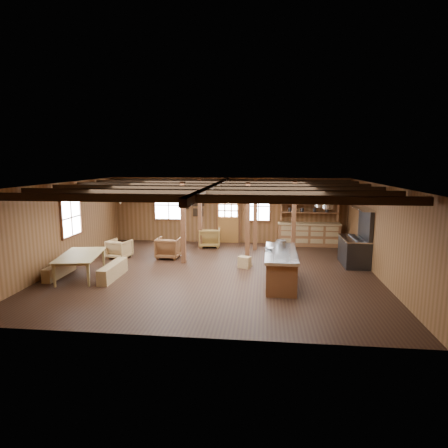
{
  "coord_description": "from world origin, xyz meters",
  "views": [
    {
      "loc": [
        1.55,
        -11.37,
        3.46
      ],
      "look_at": [
        0.19,
        1.15,
        1.36
      ],
      "focal_mm": 30.0,
      "sensor_mm": 36.0,
      "label": 1
    }
  ],
  "objects_px": {
    "dining_table": "(82,266)",
    "armchair_b": "(210,237)",
    "armchair_c": "(119,249)",
    "kitchen_island": "(281,267)",
    "commercial_range": "(356,247)",
    "armchair_a": "(169,248)"
  },
  "relations": [
    {
      "from": "dining_table",
      "to": "armchair_b",
      "type": "height_order",
      "value": "armchair_b"
    },
    {
      "from": "armchair_c",
      "to": "kitchen_island",
      "type": "bearing_deg",
      "value": 171.72
    },
    {
      "from": "kitchen_island",
      "to": "commercial_range",
      "type": "bearing_deg",
      "value": 42.51
    },
    {
      "from": "dining_table",
      "to": "armchair_c",
      "type": "bearing_deg",
      "value": -16.64
    },
    {
      "from": "kitchen_island",
      "to": "armchair_c",
      "type": "bearing_deg",
      "value": 159.44
    },
    {
      "from": "kitchen_island",
      "to": "armchair_a",
      "type": "relative_size",
      "value": 3.02
    },
    {
      "from": "dining_table",
      "to": "armchair_c",
      "type": "xyz_separation_m",
      "value": [
        0.24,
        2.33,
        -0.01
      ]
    },
    {
      "from": "dining_table",
      "to": "armchair_a",
      "type": "height_order",
      "value": "armchair_a"
    },
    {
      "from": "commercial_range",
      "to": "armchair_b",
      "type": "distance_m",
      "value": 5.74
    },
    {
      "from": "commercial_range",
      "to": "dining_table",
      "type": "height_order",
      "value": "commercial_range"
    },
    {
      "from": "kitchen_island",
      "to": "dining_table",
      "type": "distance_m",
      "value": 5.95
    },
    {
      "from": "armchair_a",
      "to": "armchair_b",
      "type": "bearing_deg",
      "value": -119.46
    },
    {
      "from": "kitchen_island",
      "to": "armchair_c",
      "type": "xyz_separation_m",
      "value": [
        -5.71,
        2.28,
        -0.14
      ]
    },
    {
      "from": "commercial_range",
      "to": "armchair_a",
      "type": "bearing_deg",
      "value": 178.33
    },
    {
      "from": "commercial_range",
      "to": "dining_table",
      "type": "bearing_deg",
      "value": -164.73
    },
    {
      "from": "kitchen_island",
      "to": "armchair_c",
      "type": "distance_m",
      "value": 6.15
    },
    {
      "from": "armchair_b",
      "to": "dining_table",
      "type": "bearing_deg",
      "value": 48.38
    },
    {
      "from": "dining_table",
      "to": "kitchen_island",
      "type": "bearing_deg",
      "value": -100.38
    },
    {
      "from": "armchair_a",
      "to": "armchair_b",
      "type": "distance_m",
      "value": 2.32
    },
    {
      "from": "kitchen_island",
      "to": "dining_table",
      "type": "xyz_separation_m",
      "value": [
        -5.95,
        -0.05,
        -0.12
      ]
    },
    {
      "from": "kitchen_island",
      "to": "armchair_a",
      "type": "distance_m",
      "value": 4.65
    },
    {
      "from": "commercial_range",
      "to": "armchair_a",
      "type": "xyz_separation_m",
      "value": [
        -6.53,
        0.19,
        -0.25
      ]
    }
  ]
}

